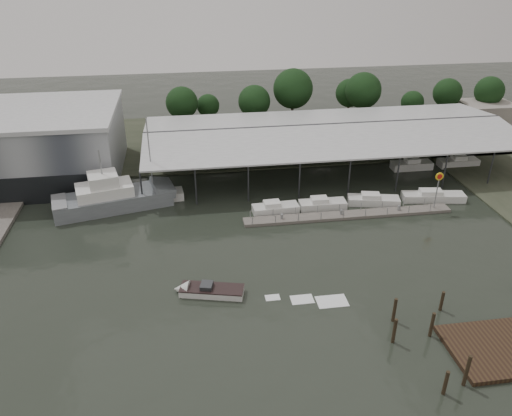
{
  "coord_description": "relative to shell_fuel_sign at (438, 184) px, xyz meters",
  "views": [
    {
      "loc": [
        -5.67,
        -45.7,
        31.65
      ],
      "look_at": [
        2.53,
        9.43,
        2.5
      ],
      "focal_mm": 35.0,
      "sensor_mm": 36.0,
      "label": 1
    }
  ],
  "objects": [
    {
      "name": "storage_warehouse",
      "position": [
        -55.0,
        19.95,
        1.36
      ],
      "size": [
        24.5,
        20.5,
        10.5
      ],
      "color": "#909599",
      "rests_on": "ground"
    },
    {
      "name": "covered_boat_shed",
      "position": [
        -10.0,
        18.01,
        2.2
      ],
      "size": [
        58.24,
        24.0,
        6.96
      ],
      "color": "silver",
      "rests_on": "ground"
    },
    {
      "name": "grey_trawler",
      "position": [
        -42.9,
        7.19,
        -2.35
      ],
      "size": [
        16.77,
        8.54,
        8.84
      ],
      "rotation": [
        0.0,
        0.0,
        0.23
      ],
      "color": "slate",
      "rests_on": "ground"
    },
    {
      "name": "ground",
      "position": [
        -27.0,
        -9.99,
        -3.93
      ],
      "size": [
        200.0,
        200.0,
        0.0
      ],
      "primitive_type": "plane",
      "color": "#232921",
      "rests_on": "ground"
    },
    {
      "name": "mooring_pilings",
      "position": [
        -12.65,
        -24.58,
        -2.91
      ],
      "size": [
        6.69,
        10.12,
        3.73
      ],
      "color": "#2E2517",
      "rests_on": "ground"
    },
    {
      "name": "moored_cruiser_1",
      "position": [
        -14.85,
        2.81,
        -3.31
      ],
      "size": [
        6.4,
        2.3,
        1.7
      ],
      "rotation": [
        0.0,
        0.0,
        -0.02
      ],
      "color": "silver",
      "rests_on": "ground"
    },
    {
      "name": "white_sailboat",
      "position": [
        -38.21,
        8.58,
        -3.28
      ],
      "size": [
        9.21,
        3.45,
        12.16
      ],
      "rotation": [
        0.0,
        0.0,
        0.1
      ],
      "color": "silver",
      "rests_on": "ground"
    },
    {
      "name": "distant_commercial_buildings",
      "position": [
        32.03,
        34.7,
        -2.08
      ],
      "size": [
        22.0,
        8.0,
        4.0
      ],
      "color": "gray",
      "rests_on": "ground"
    },
    {
      "name": "moored_cruiser_2",
      "position": [
        -7.53,
        2.96,
        -3.31
      ],
      "size": [
        7.33,
        3.68,
        1.7
      ],
      "rotation": [
        0.0,
        0.0,
        -0.22
      ],
      "color": "silver",
      "rests_on": "ground"
    },
    {
      "name": "moored_cruiser_3",
      "position": [
        1.21,
        2.83,
        -3.31
      ],
      "size": [
        8.88,
        3.42,
        1.7
      ],
      "rotation": [
        0.0,
        0.0,
        -0.14
      ],
      "color": "silver",
      "rests_on": "ground"
    },
    {
      "name": "shell_fuel_sign",
      "position": [
        0.0,
        0.0,
        0.0
      ],
      "size": [
        1.1,
        0.18,
        5.55
      ],
      "color": "gray",
      "rests_on": "ground"
    },
    {
      "name": "horizon_tree_line",
      "position": [
        -3.73,
        37.32,
        2.38
      ],
      "size": [
        67.83,
        10.46,
        11.44
      ],
      "color": "#302215",
      "rests_on": "ground"
    },
    {
      "name": "speedboat_underway",
      "position": [
        -31.65,
        -13.94,
        -3.53
      ],
      "size": [
        17.94,
        6.21,
        2.0
      ],
      "rotation": [
        0.0,
        0.0,
        2.89
      ],
      "color": "silver",
      "rests_on": "ground"
    },
    {
      "name": "land_strip_far",
      "position": [
        -27.0,
        32.01,
        -3.83
      ],
      "size": [
        140.0,
        30.0,
        0.3
      ],
      "color": "#3D4131",
      "rests_on": "ground"
    },
    {
      "name": "moored_cruiser_0",
      "position": [
        -21.43,
        2.55,
        -3.31
      ],
      "size": [
        6.28,
        2.53,
        1.7
      ],
      "rotation": [
        0.0,
        0.0,
        0.05
      ],
      "color": "silver",
      "rests_on": "ground"
    },
    {
      "name": "floating_dock",
      "position": [
        -12.0,
        0.01,
        -3.72
      ],
      "size": [
        28.0,
        2.0,
        1.4
      ],
      "color": "slate",
      "rests_on": "ground"
    }
  ]
}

